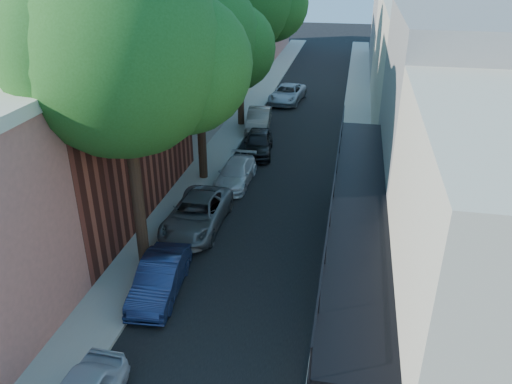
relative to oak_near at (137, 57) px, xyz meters
The scene contains 13 objects.
road_surface 21.52m from the oak_near, 80.32° to the left, with size 6.00×64.00×0.01m, color black.
sidewalk_left 21.24m from the oak_near, 91.84° to the left, with size 2.00×64.00×0.12m, color gray.
sidewalk_right 22.47m from the oak_near, 69.53° to the left, with size 2.00×64.00×0.12m, color gray.
buildings_left 19.65m from the oak_near, 107.78° to the left, with size 10.10×59.10×12.00m.
buildings_right 23.12m from the oak_near, 57.26° to the left, with size 9.80×55.00×10.00m.
oak_near is the anchor object (origin of this frame).
oak_mid 8.01m from the oak_near, 90.37° to the left, with size 6.60×6.00×10.20m.
parked_car_b 7.54m from the oak_near, 65.74° to the right, with size 1.37×3.93×1.30m, color #162146.
parked_car_c 7.75m from the oak_near, 74.44° to the left, with size 2.25×4.87×1.35m, color slate.
parked_car_d 10.55m from the oak_near, 79.59° to the left, with size 1.62×4.00×1.16m, color silver.
parked_car_e 13.92m from the oak_near, 81.66° to the left, with size 1.61×4.00×1.36m, color black.
parked_car_f 17.73m from the oak_near, 86.79° to the left, with size 1.46×4.18×1.38m, color slate.
parked_car_g 24.27m from the oak_near, 85.34° to the left, with size 2.21×4.80×1.33m, color #9DA4B1.
Camera 1 is at (3.60, -5.09, 11.08)m, focal length 35.00 mm.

